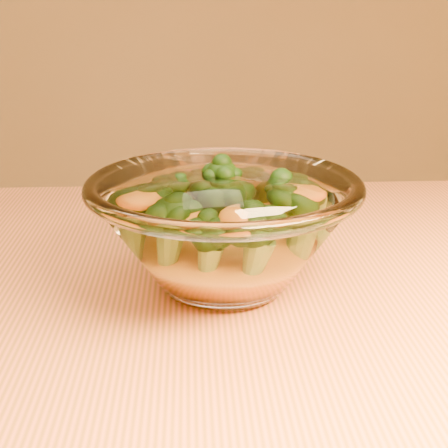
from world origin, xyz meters
name	(u,v)px	position (x,y,z in m)	size (l,w,h in m)	color
glass_bowl	(224,230)	(0.01, 0.09, 0.80)	(0.23, 0.23, 0.10)	white
cheese_sauce	(224,253)	(0.01, 0.09, 0.78)	(0.13, 0.13, 0.04)	orange
broccoli_heap	(225,211)	(0.01, 0.10, 0.82)	(0.15, 0.15, 0.07)	black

